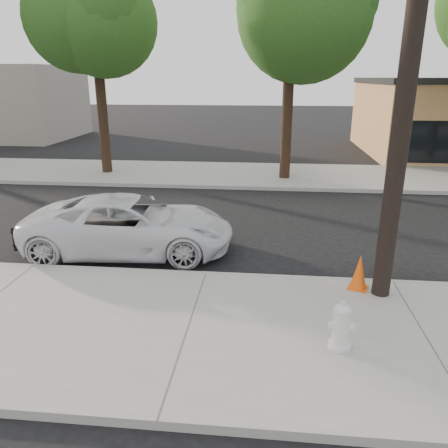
{
  "coord_description": "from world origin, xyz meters",
  "views": [
    {
      "loc": [
        1.29,
        -10.79,
        4.25
      ],
      "look_at": [
        0.31,
        -1.21,
        1.0
      ],
      "focal_mm": 35.0,
      "sensor_mm": 36.0,
      "label": 1
    }
  ],
  "objects_px": {
    "police_cruiser": "(131,225)",
    "traffic_cone": "(359,272)",
    "fire_hydrant": "(341,327)",
    "utility_pole": "(411,49)"
  },
  "relations": [
    {
      "from": "police_cruiser",
      "to": "traffic_cone",
      "type": "height_order",
      "value": "police_cruiser"
    },
    {
      "from": "utility_pole",
      "to": "fire_hydrant",
      "type": "xyz_separation_m",
      "value": [
        -1.08,
        -1.94,
        -4.18
      ]
    },
    {
      "from": "fire_hydrant",
      "to": "traffic_cone",
      "type": "bearing_deg",
      "value": 75.3
    },
    {
      "from": "traffic_cone",
      "to": "fire_hydrant",
      "type": "bearing_deg",
      "value": -107.68
    },
    {
      "from": "fire_hydrant",
      "to": "traffic_cone",
      "type": "xyz_separation_m",
      "value": [
        0.68,
        2.14,
        -0.01
      ]
    },
    {
      "from": "police_cruiser",
      "to": "traffic_cone",
      "type": "distance_m",
      "value": 5.61
    },
    {
      "from": "utility_pole",
      "to": "fire_hydrant",
      "type": "height_order",
      "value": "utility_pole"
    },
    {
      "from": "utility_pole",
      "to": "traffic_cone",
      "type": "relative_size",
      "value": 12.35
    },
    {
      "from": "police_cruiser",
      "to": "fire_hydrant",
      "type": "height_order",
      "value": "police_cruiser"
    },
    {
      "from": "utility_pole",
      "to": "traffic_cone",
      "type": "bearing_deg",
      "value": 153.54
    }
  ]
}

